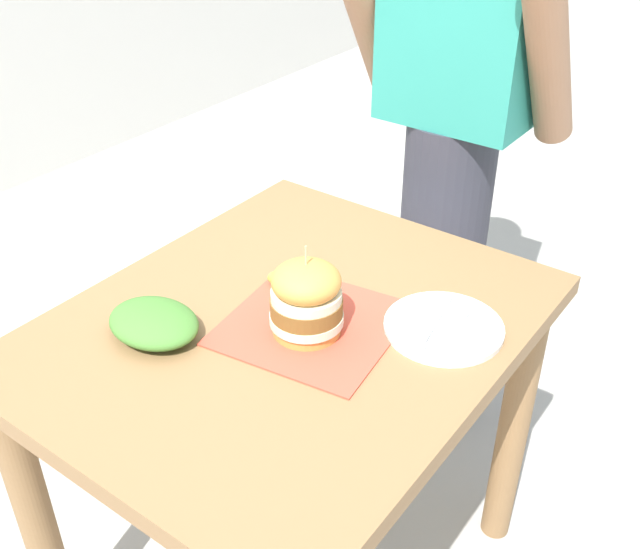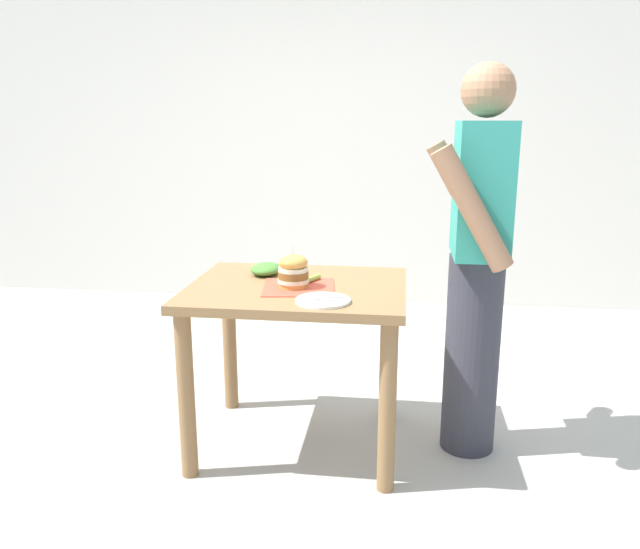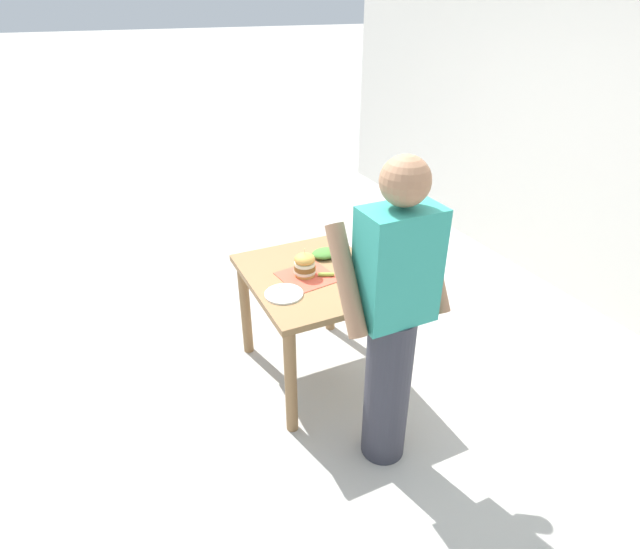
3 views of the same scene
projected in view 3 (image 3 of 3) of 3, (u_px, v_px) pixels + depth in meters
name	position (u px, v px, depth m)	size (l,w,h in m)	color
ground_plane	(314.00, 371.00, 3.41)	(80.00, 80.00, 0.00)	#ADAAA3
patio_table	(313.00, 294.00, 3.11)	(0.78, 0.94, 0.76)	olive
serving_paper	(307.00, 277.00, 3.01)	(0.30, 0.30, 0.00)	#D64C38
sandwich	(305.00, 265.00, 2.99)	(0.13, 0.13, 0.18)	gold
pickle_spear	(326.00, 274.00, 3.01)	(0.02, 0.02, 0.10)	#8EA83D
side_plate_with_forks	(284.00, 294.00, 2.83)	(0.22, 0.22, 0.02)	white
side_salad	(325.00, 253.00, 3.23)	(0.18, 0.14, 0.05)	#477F33
diner_across_table	(393.00, 319.00, 2.40)	(0.55, 0.35, 1.69)	#33333D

